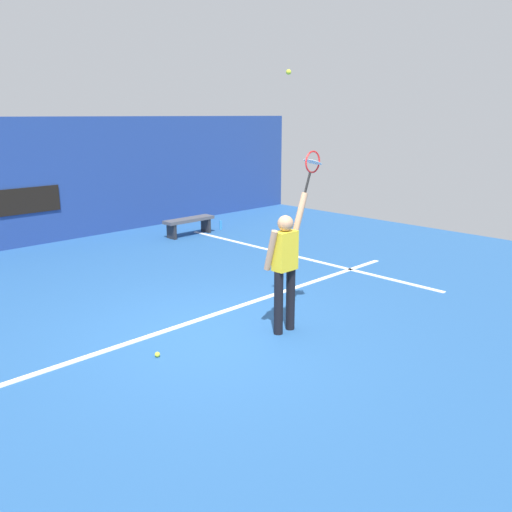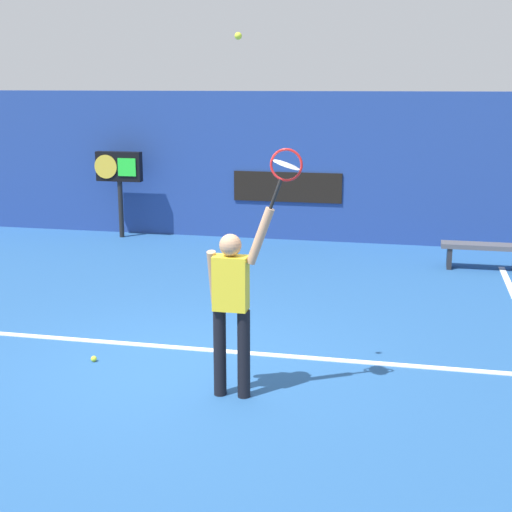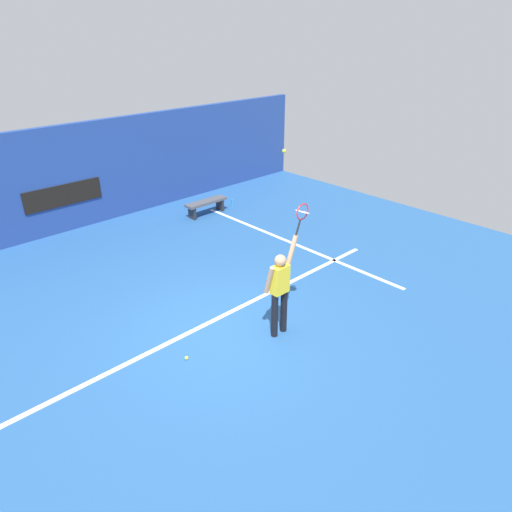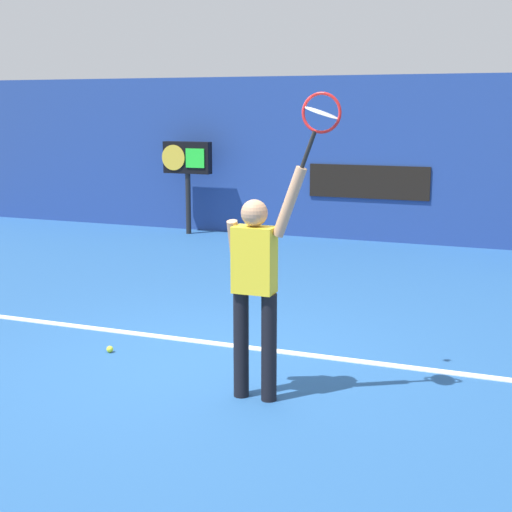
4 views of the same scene
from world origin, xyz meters
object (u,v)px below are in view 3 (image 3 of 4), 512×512
Objects in this scene: court_bench at (206,204)px; spare_ball at (187,358)px; tennis_racket at (302,214)px; tennis_ball at (284,151)px; water_bottle at (232,203)px; tennis_player at (280,288)px.

court_bench reaches higher than spare_ball.
tennis_ball is (-0.46, 0.05, 1.20)m from tennis_racket.
spare_ball is (-5.77, -5.41, -0.09)m from water_bottle.
spare_ball is at bearing 166.14° from tennis_racket.
tennis_racket reaches higher than spare_ball.
tennis_racket is 9.20× the size of spare_ball.
tennis_player is 2.53m from tennis_ball.
spare_ball is at bearing 162.39° from tennis_player.
court_bench is at bearing 68.25° from tennis_racket.
tennis_racket is at bearing -6.51° from tennis_ball.
tennis_ball reaches higher than water_bottle.
tennis_racket is at bearing -13.86° from spare_ball.
tennis_ball is 4.00m from spare_ball.
water_bottle is (3.98, 5.97, -0.89)m from tennis_player.
tennis_racket is 6.74m from court_bench.
court_bench is (2.91, 5.97, -0.67)m from tennis_player.
court_bench is at bearing 180.00° from water_bottle.
tennis_player is 28.99× the size of tennis_ball.
spare_ball is (-1.79, 0.57, -0.98)m from tennis_player.
tennis_player is at bearing -123.68° from water_bottle.
water_bottle reaches higher than spare_ball.
water_bottle is (1.07, 0.00, -0.22)m from court_bench.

